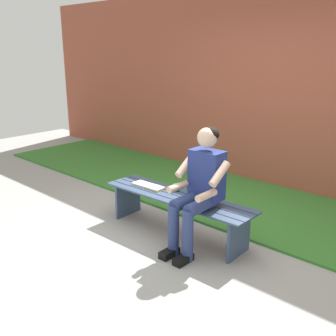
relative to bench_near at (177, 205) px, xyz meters
name	(u,v)px	position (x,y,z in m)	size (l,w,h in m)	color
ground_plane	(45,235)	(1.09, 1.00, -0.36)	(10.00, 7.00, 0.04)	#9E9E99
grass_strip	(241,199)	(0.00, -1.33, -0.33)	(9.00, 1.92, 0.03)	#387A2D
brick_wall	(251,87)	(0.50, -2.27, 1.09)	(9.50, 0.24, 2.85)	#9E4C38
bench_near	(177,205)	(0.00, 0.00, 0.00)	(1.81, 0.48, 0.44)	#384C6B
person_seated	(199,185)	(-0.37, 0.10, 0.34)	(0.50, 0.69, 1.25)	navy
apple	(176,187)	(0.12, -0.11, 0.15)	(0.09, 0.09, 0.09)	#72B738
book_open	(148,186)	(0.44, 0.00, 0.11)	(0.42, 0.17, 0.02)	white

